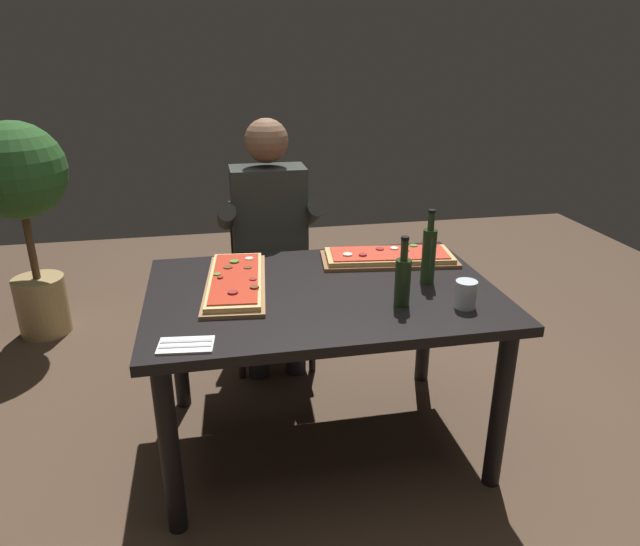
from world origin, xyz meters
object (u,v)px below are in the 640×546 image
Objects in this scene: tumbler_near_camera at (466,294)px; diner_chair at (270,273)px; pizza_rectangular_front at (389,257)px; pizza_rectangular_left at (236,281)px; seated_diner at (270,235)px; oil_bottle_amber at (403,279)px; potted_plant_corner at (20,194)px; wine_bottle_dark at (429,254)px; dining_table at (322,310)px.

diner_chair is (-0.62, 1.13, -0.31)m from tumbler_near_camera.
pizza_rectangular_left is at bearing -167.21° from pizza_rectangular_front.
seated_diner reaches higher than pizza_rectangular_front.
oil_bottle_amber reaches higher than tumbler_near_camera.
wine_bottle_dark is at bearing -35.56° from potted_plant_corner.
oil_bottle_amber is (-0.10, -0.47, 0.09)m from pizza_rectangular_front.
seated_diner is 1.49m from potted_plant_corner.
seated_diner is (0.21, 0.64, -0.02)m from pizza_rectangular_left.
seated_diner is (-0.39, 0.94, -0.10)m from oil_bottle_amber.
pizza_rectangular_left is at bearing -108.69° from seated_diner.
wine_bottle_dark is 0.36× the size of diner_chair.
seated_diner is (-0.62, 1.01, -0.05)m from tumbler_near_camera.
potted_plant_corner is (-1.97, 1.63, 0.08)m from tumbler_near_camera.
oil_bottle_amber is at bearing -101.66° from pizza_rectangular_front.
potted_plant_corner is at bearing 159.65° from diner_chair.
dining_table is 0.88m from diner_chair.
seated_diner is at bearing 99.85° from dining_table.
dining_table is at bearing -42.55° from potted_plant_corner.
dining_table is 0.75m from seated_diner.
diner_chair reaches higher than dining_table.
pizza_rectangular_left is (-0.34, 0.10, 0.12)m from dining_table.
pizza_rectangular_front is 2.04× the size of wine_bottle_dark.
seated_diner reaches higher than tumbler_near_camera.
pizza_rectangular_left is 0.91m from tumbler_near_camera.
pizza_rectangular_left is 0.83m from diner_chair.
diner_chair is at bearing 74.12° from pizza_rectangular_left.
pizza_rectangular_left is 2.37× the size of oil_bottle_amber.
diner_chair reaches higher than pizza_rectangular_front.
wine_bottle_dark is at bearing -1.95° from dining_table.
tumbler_near_camera is 0.08× the size of potted_plant_corner.
pizza_rectangular_front is 2.14m from potted_plant_corner.
pizza_rectangular_left is 1.70m from potted_plant_corner.
potted_plant_corner is (-1.13, 1.26, 0.11)m from pizza_rectangular_left.
diner_chair is at bearing 90.00° from seated_diner.
tumbler_near_camera is at bearing -39.62° from potted_plant_corner.
wine_bottle_dark reaches higher than tumbler_near_camera.
dining_table is 1.09× the size of potted_plant_corner.
pizza_rectangular_front is 5.99× the size of tumbler_near_camera.
pizza_rectangular_left is at bearing -47.90° from potted_plant_corner.
potted_plant_corner is (-1.92, 1.37, 0.01)m from wine_bottle_dark.
tumbler_near_camera is (0.13, -0.53, 0.03)m from pizza_rectangular_front.
oil_bottle_amber is at bearing -132.28° from wine_bottle_dark.
wine_bottle_dark is 0.27m from tumbler_near_camera.
oil_bottle_amber reaches higher than dining_table.
pizza_rectangular_left is 0.74× the size of diner_chair.
seated_diner reaches higher than dining_table.
wine_bottle_dark is at bearing 47.72° from oil_bottle_amber.
oil_bottle_amber is at bearing 164.17° from tumbler_near_camera.
oil_bottle_amber reaches higher than diner_chair.
potted_plant_corner reaches higher than tumbler_near_camera.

